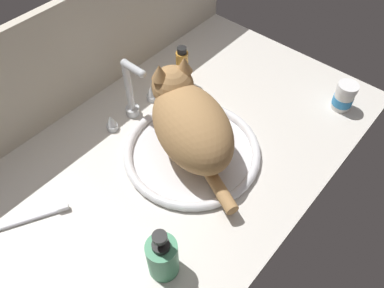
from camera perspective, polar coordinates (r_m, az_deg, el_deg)
The scene contains 9 objects.
countertop at distance 104.92cm, azimuth -0.72°, elevation -0.85°, with size 113.00×69.75×3.00cm, color silver.
backsplash_wall at distance 114.44cm, azimuth -14.92°, elevation 13.53°, with size 113.00×2.40×34.97cm, color beige.
sink_basin at distance 101.38cm, azimuth 0.00°, elevation -1.07°, with size 36.66×36.66×2.35cm.
faucet at distance 107.81cm, azimuth -9.09°, elevation 7.16°, with size 19.11×9.53×19.68cm.
cat at distance 94.98cm, azimuth -0.56°, elevation 3.65°, with size 28.05×37.44×20.33cm.
soap_pump_bottle at distance 81.28cm, azimuth -4.45°, elevation -16.57°, with size 6.58×6.58×15.45cm.
amber_bottle at distance 117.78cm, azimuth -1.48°, elevation 11.50°, with size 3.76×3.76×13.36cm.
pill_bottle at distance 119.66cm, azimuth 21.88°, elevation 6.58°, with size 5.91×5.91×8.68cm.
toothbrush at distance 98.23cm, azimuth -22.96°, elevation -10.30°, with size 16.69×9.66×1.70cm.
Camera 1 is at (-48.72, -43.71, 83.49)cm, focal length 35.48 mm.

